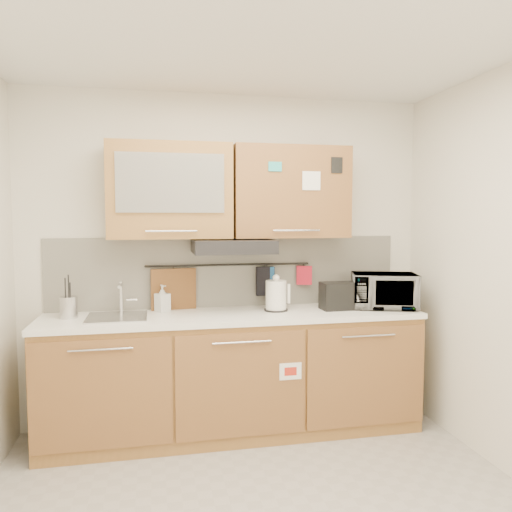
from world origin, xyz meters
name	(u,v)px	position (x,y,z in m)	size (l,w,h in m)	color
ceiling	(272,20)	(0.00, 0.00, 2.60)	(3.20, 3.20, 0.00)	white
wall_back	(228,259)	(0.00, 1.50, 1.30)	(3.20, 3.20, 0.00)	silver
base_cabinet	(235,380)	(0.00, 1.19, 0.41)	(2.80, 0.64, 0.88)	#A9713C
countertop	(234,316)	(0.00, 1.19, 0.90)	(2.82, 0.62, 0.04)	white
backsplash	(228,272)	(0.00, 1.49, 1.20)	(2.80, 0.02, 0.56)	silver
upper_cabinets	(231,192)	(0.00, 1.32, 1.83)	(1.82, 0.37, 0.70)	#A9713C
range_hood	(233,246)	(0.00, 1.25, 1.42)	(0.60, 0.46, 0.10)	black
sink	(117,317)	(-0.85, 1.21, 0.92)	(0.42, 0.40, 0.26)	silver
utensil_rail	(229,265)	(0.00, 1.45, 1.26)	(0.02, 0.02, 1.30)	black
utensil_crock	(69,307)	(-1.18, 1.25, 1.00)	(0.12, 0.12, 0.31)	#BABABF
kettle	(276,296)	(0.33, 1.23, 1.03)	(0.20, 0.18, 0.28)	white
toaster	(339,296)	(0.83, 1.18, 1.03)	(0.28, 0.18, 0.21)	black
microwave	(384,291)	(1.20, 1.17, 1.06)	(0.49, 0.33, 0.27)	#999999
soap_bottle	(162,298)	(-0.53, 1.37, 1.02)	(0.09, 0.09, 0.20)	#999999
cutting_board	(174,296)	(-0.44, 1.44, 1.03)	(0.35, 0.03, 0.43)	brown
oven_mitt	(267,279)	(0.31, 1.44, 1.14)	(0.12, 0.03, 0.19)	#1D4E85
dark_pouch	(265,281)	(0.29, 1.44, 1.12)	(0.15, 0.04, 0.23)	black
pot_holder	(304,275)	(0.62, 1.44, 1.16)	(0.12, 0.02, 0.15)	#B7182B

